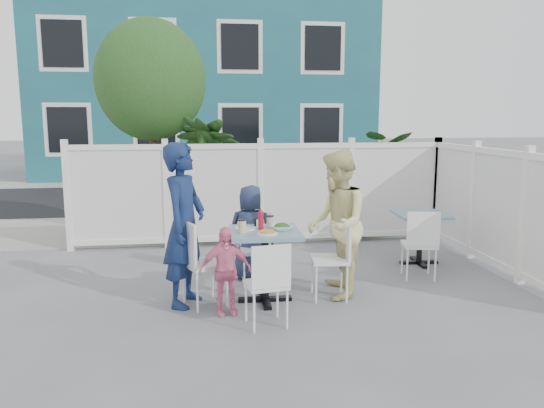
{
  "coord_description": "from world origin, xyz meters",
  "views": [
    {
      "loc": [
        -0.87,
        -5.75,
        2.03
      ],
      "look_at": [
        -0.03,
        0.21,
        1.02
      ],
      "focal_mm": 35.0,
      "sensor_mm": 36.0,
      "label": 1
    }
  ],
  "objects": [
    {
      "name": "main_table",
      "position": [
        -0.17,
        -0.19,
        0.62
      ],
      "size": [
        0.77,
        0.77,
        0.8
      ],
      "rotation": [
        0.0,
        0.0,
        -0.02
      ],
      "color": "slate",
      "rests_on": "ground"
    },
    {
      "name": "ground",
      "position": [
        0.0,
        0.0,
        0.0
      ],
      "size": [
        80.0,
        80.0,
        0.0
      ],
      "primitive_type": "plane",
      "color": "slate"
    },
    {
      "name": "fence_back",
      "position": [
        0.1,
        2.4,
        0.78
      ],
      "size": [
        5.86,
        0.08,
        1.6
      ],
      "color": "white",
      "rests_on": "ground"
    },
    {
      "name": "salt_shaker",
      "position": [
        -0.22,
        0.05,
        0.83
      ],
      "size": [
        0.03,
        0.03,
        0.07
      ],
      "primitive_type": "cylinder",
      "color": "white",
      "rests_on": "main_table"
    },
    {
      "name": "chair_right",
      "position": [
        0.64,
        -0.19,
        0.53
      ],
      "size": [
        0.44,
        0.45,
        0.92
      ],
      "rotation": [
        0.0,
        0.0,
        1.48
      ],
      "color": "white",
      "rests_on": "ground"
    },
    {
      "name": "woman",
      "position": [
        0.65,
        -0.12,
        0.83
      ],
      "size": [
        0.74,
        0.89,
        1.65
      ],
      "primitive_type": "imported",
      "rotation": [
        0.0,
        0.0,
        -1.73
      ],
      "color": "gold",
      "rests_on": "ground"
    },
    {
      "name": "toddler",
      "position": [
        -0.62,
        -0.5,
        0.46
      ],
      "size": [
        0.56,
        0.29,
        0.92
      ],
      "primitive_type": "imported",
      "rotation": [
        0.0,
        0.0,
        0.12
      ],
      "color": "pink",
      "rests_on": "ground"
    },
    {
      "name": "boy",
      "position": [
        -0.23,
        0.65,
        0.59
      ],
      "size": [
        0.65,
        0.5,
        1.19
      ],
      "primitive_type": "imported",
      "rotation": [
        0.0,
        0.0,
        2.9
      ],
      "color": "#232E4E",
      "rests_on": "ground"
    },
    {
      "name": "chair_back",
      "position": [
        -0.18,
        0.53,
        0.49
      ],
      "size": [
        0.39,
        0.37,
        0.84
      ],
      "rotation": [
        0.0,
        0.0,
        3.13
      ],
      "color": "white",
      "rests_on": "ground"
    },
    {
      "name": "near_sidewalk",
      "position": [
        0.0,
        3.8,
        0.01
      ],
      "size": [
        24.0,
        2.6,
        0.01
      ],
      "primitive_type": "cube",
      "color": "gray",
      "rests_on": "ground"
    },
    {
      "name": "far_sidewalk",
      "position": [
        0.0,
        10.6,
        0.01
      ],
      "size": [
        24.0,
        1.6,
        0.01
      ],
      "primitive_type": "cube",
      "color": "gray",
      "rests_on": "ground"
    },
    {
      "name": "tree",
      "position": [
        -1.6,
        3.3,
        2.59
      ],
      "size": [
        1.8,
        1.62,
        3.59
      ],
      "color": "#382316",
      "rests_on": "ground"
    },
    {
      "name": "chair_near",
      "position": [
        -0.23,
        -0.93,
        0.49
      ],
      "size": [
        0.43,
        0.42,
        0.84
      ],
      "rotation": [
        0.0,
        0.0,
        0.16
      ],
      "color": "white",
      "rests_on": "ground"
    },
    {
      "name": "coffee_cup_b",
      "position": [
        -0.08,
        0.01,
        0.85
      ],
      "size": [
        0.08,
        0.08,
        0.11
      ],
      "primitive_type": "cylinder",
      "color": "beige",
      "rests_on": "main_table"
    },
    {
      "name": "utility_cabinet",
      "position": [
        -2.22,
        4.0,
        0.66
      ],
      "size": [
        0.76,
        0.58,
        1.31
      ],
      "primitive_type": "cube",
      "rotation": [
        0.0,
        0.0,
        -0.11
      ],
      "color": "gold",
      "rests_on": "ground"
    },
    {
      "name": "salad_bowl",
      "position": [
        0.02,
        -0.2,
        0.82
      ],
      "size": [
        0.22,
        0.22,
        0.06
      ],
      "primitive_type": "imported",
      "color": "white",
      "rests_on": "main_table"
    },
    {
      "name": "spare_table",
      "position": [
        2.14,
        1.0,
        0.55
      ],
      "size": [
        0.71,
        0.71,
        0.71
      ],
      "rotation": [
        0.0,
        0.0,
        -0.06
      ],
      "color": "slate",
      "rests_on": "ground"
    },
    {
      "name": "pepper_shaker",
      "position": [
        -0.24,
        0.07,
        0.83
      ],
      "size": [
        0.03,
        0.03,
        0.08
      ],
      "primitive_type": "cylinder",
      "color": "black",
      "rests_on": "main_table"
    },
    {
      "name": "potted_shrub_b",
      "position": [
        1.91,
        3.0,
        0.89
      ],
      "size": [
        1.68,
        1.48,
        1.78
      ],
      "primitive_type": "imported",
      "rotation": [
        0.0,
        0.0,
        0.06
      ],
      "color": "#1E3917",
      "rests_on": "ground"
    },
    {
      "name": "fence_right",
      "position": [
        3.0,
        0.6,
        0.78
      ],
      "size": [
        0.08,
        3.66,
        1.6
      ],
      "rotation": [
        0.0,
        0.0,
        1.57
      ],
      "color": "white",
      "rests_on": "ground"
    },
    {
      "name": "street",
      "position": [
        0.0,
        7.5,
        0.0
      ],
      "size": [
        24.0,
        5.0,
        0.01
      ],
      "primitive_type": "cube",
      "color": "black",
      "rests_on": "ground"
    },
    {
      "name": "man",
      "position": [
        -1.02,
        -0.15,
        0.88
      ],
      "size": [
        0.63,
        0.75,
        1.75
      ],
      "primitive_type": "imported",
      "rotation": [
        0.0,
        0.0,
        1.18
      ],
      "color": "#13234D",
      "rests_on": "ground"
    },
    {
      "name": "plate_main",
      "position": [
        -0.16,
        -0.34,
        0.8
      ],
      "size": [
        0.22,
        0.22,
        0.01
      ],
      "primitive_type": "cylinder",
      "color": "white",
      "rests_on": "main_table"
    },
    {
      "name": "potted_shrub_a",
      "position": [
        -0.69,
        3.1,
        1.01
      ],
      "size": [
        1.5,
        1.5,
        2.01
      ],
      "primitive_type": "imported",
      "rotation": [
        0.0,
        0.0,
        2.7
      ],
      "color": "#1E3917",
      "rests_on": "ground"
    },
    {
      "name": "chair_left",
      "position": [
        -0.89,
        -0.23,
        0.54
      ],
      "size": [
        0.55,
        0.55,
        0.93
      ],
      "rotation": [
        0.0,
        0.0,
        -1.16
      ],
      "color": "white",
      "rests_on": "ground"
    },
    {
      "name": "coffee_cup_a",
      "position": [
        -0.42,
        -0.24,
        0.86
      ],
      "size": [
        0.09,
        0.09,
        0.13
      ],
      "primitive_type": "cylinder",
      "color": "beige",
      "rests_on": "main_table"
    },
    {
      "name": "plate_side",
      "position": [
        -0.36,
        -0.08,
        0.8
      ],
      "size": [
        0.23,
        0.23,
        0.02
      ],
      "primitive_type": "cylinder",
      "color": "white",
      "rests_on": "main_table"
    },
    {
      "name": "chair_spare",
      "position": [
        1.85,
        0.32,
        0.51
      ],
      "size": [
        0.46,
        0.45,
        0.88
      ],
      "rotation": [
        0.0,
        0.0,
        -0.19
      ],
      "color": "white",
      "rests_on": "ground"
    },
    {
      "name": "building",
      "position": [
        -0.5,
        14.0,
        3.0
      ],
      "size": [
        11.0,
        6.0,
        6.0
      ],
      "color": "#1E5669",
      "rests_on": "ground"
    },
    {
      "name": "ketchup_bottle",
      "position": [
        -0.2,
        -0.12,
        0.89
      ],
      "size": [
        0.06,
        0.06,
        0.19
      ],
      "primitive_type": "cylinder",
      "color": "#AD1324",
      "rests_on": "main_table"
    }
  ]
}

